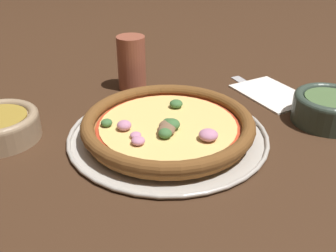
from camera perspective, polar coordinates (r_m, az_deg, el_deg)
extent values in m
plane|color=#3D2616|center=(0.70, 0.00, -1.60)|extent=(3.00, 3.00, 0.00)
cylinder|color=#B7B2A8|center=(0.70, 0.00, -1.39)|extent=(0.35, 0.35, 0.01)
torus|color=#B7B2A8|center=(0.69, 0.00, -1.19)|extent=(0.35, 0.35, 0.01)
cylinder|color=#A86B33|center=(0.69, 0.00, -0.48)|extent=(0.28, 0.28, 0.01)
torus|color=brown|center=(0.68, 0.00, 0.48)|extent=(0.30, 0.30, 0.02)
cylinder|color=#B7381E|center=(0.69, 0.00, 0.06)|extent=(0.25, 0.25, 0.00)
cylinder|color=#EAC670|center=(0.69, 0.00, 0.22)|extent=(0.24, 0.24, 0.00)
ellipsoid|color=#C17FA3|center=(0.63, -4.36, -2.14)|extent=(0.03, 0.03, 0.01)
ellipsoid|color=#3D6B38|center=(0.64, -0.42, -1.06)|extent=(0.03, 0.03, 0.02)
ellipsoid|color=brown|center=(0.65, -0.22, -0.60)|extent=(0.03, 0.03, 0.02)
ellipsoid|color=#3D6B38|center=(0.68, -0.21, 0.68)|extent=(0.02, 0.02, 0.01)
ellipsoid|color=#3D6B38|center=(0.66, 0.32, 0.22)|extent=(0.03, 0.03, 0.02)
ellipsoid|color=#C17FA3|center=(0.64, 5.88, -1.30)|extent=(0.03, 0.03, 0.02)
ellipsoid|color=#3D6B38|center=(0.68, -8.91, 0.49)|extent=(0.02, 0.02, 0.01)
ellipsoid|color=#3D6B38|center=(0.74, 1.19, 3.25)|extent=(0.03, 0.03, 0.01)
ellipsoid|color=#C17FA3|center=(0.67, -6.38, 0.10)|extent=(0.03, 0.03, 0.02)
ellipsoid|color=#C17FA3|center=(0.64, -4.72, -1.33)|extent=(0.03, 0.03, 0.01)
ellipsoid|color=brown|center=(0.66, 0.02, 0.04)|extent=(0.04, 0.04, 0.02)
cylinder|color=#9E8466|center=(0.75, -23.23, -0.32)|extent=(0.14, 0.14, 0.04)
cylinder|color=#334238|center=(0.80, 22.24, 2.10)|extent=(0.13, 0.13, 0.05)
torus|color=#334238|center=(0.79, 22.55, 3.61)|extent=(0.13, 0.13, 0.02)
cylinder|color=#4C6B3D|center=(0.79, 22.58, 3.75)|extent=(0.09, 0.09, 0.00)
cylinder|color=brown|center=(0.88, -5.31, 9.13)|extent=(0.06, 0.06, 0.12)
cube|color=white|center=(0.89, 14.84, 4.66)|extent=(0.18, 0.14, 0.01)
cube|color=#B7B7BC|center=(0.89, 13.59, 4.64)|extent=(0.13, 0.03, 0.00)
cube|color=#B7B7BC|center=(0.95, 10.42, 6.63)|extent=(0.05, 0.03, 0.00)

